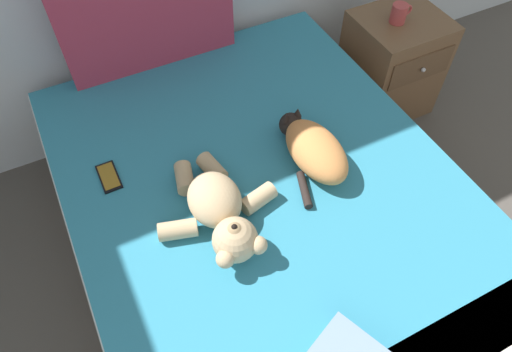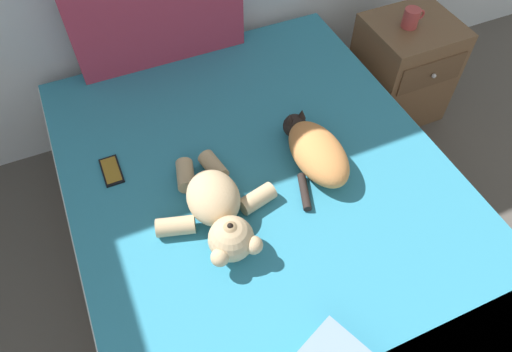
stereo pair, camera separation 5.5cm
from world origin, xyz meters
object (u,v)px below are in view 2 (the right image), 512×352
at_px(teddy_bear, 218,210).
at_px(patterned_cushion, 157,12).
at_px(cat, 315,151).
at_px(mug, 411,18).
at_px(bed, 268,227).
at_px(nightstand, 402,69).
at_px(cell_phone, 111,171).

bearing_deg(teddy_bear, patterned_cushion, 84.45).
height_order(cat, mug, mug).
bearing_deg(patterned_cushion, teddy_bear, -95.55).
bearing_deg(bed, nightstand, 29.17).
bearing_deg(mug, teddy_bear, -152.62).
distance_m(bed, mug, 1.27).
distance_m(cat, cell_phone, 0.81).
relative_size(bed, nightstand, 3.53).
xyz_separation_m(cat, teddy_bear, (-0.45, -0.11, 0.00)).
xyz_separation_m(patterned_cushion, cat, (0.35, -0.89, -0.17)).
height_order(nightstand, mug, mug).
bearing_deg(nightstand, mug, 179.56).
distance_m(nightstand, mug, 0.34).
xyz_separation_m(patterned_cushion, cell_phone, (-0.41, -0.61, -0.24)).
height_order(teddy_bear, mug, teddy_bear).
bearing_deg(bed, patterned_cushion, 97.68).
xyz_separation_m(nightstand, mug, (-0.04, 0.00, 0.34)).
xyz_separation_m(patterned_cushion, teddy_bear, (-0.10, -0.99, -0.17)).
xyz_separation_m(cat, mug, (0.83, 0.55, 0.04)).
bearing_deg(cat, teddy_bear, -166.50).
xyz_separation_m(cell_phone, mug, (1.58, 0.27, 0.10)).
bearing_deg(teddy_bear, nightstand, 26.58).
bearing_deg(bed, cat, 14.73).
xyz_separation_m(bed, mug, (1.05, 0.61, 0.37)).
xyz_separation_m(cell_phone, nightstand, (1.63, 0.27, -0.23)).
relative_size(patterned_cushion, teddy_bear, 1.54).
distance_m(patterned_cushion, mug, 1.23).
relative_size(cat, teddy_bear, 0.83).
distance_m(teddy_bear, cell_phone, 0.50).
xyz_separation_m(bed, cat, (0.22, 0.06, 0.33)).
relative_size(teddy_bear, cell_phone, 3.47).
xyz_separation_m(bed, teddy_bear, (-0.22, -0.05, 0.33)).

